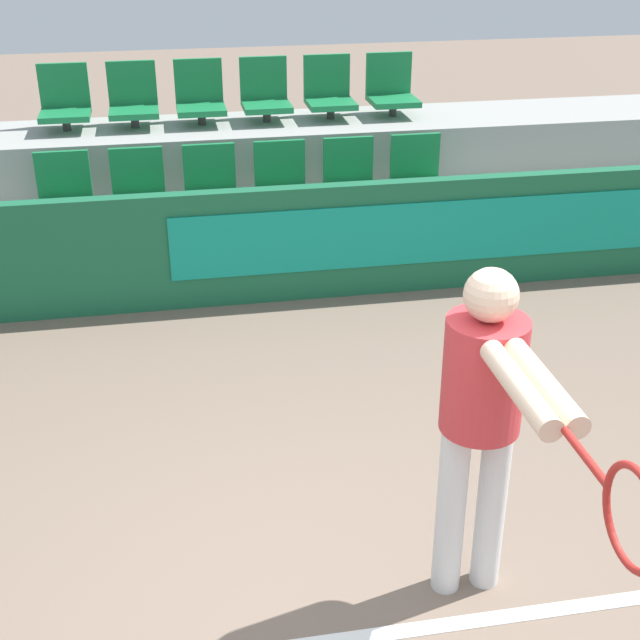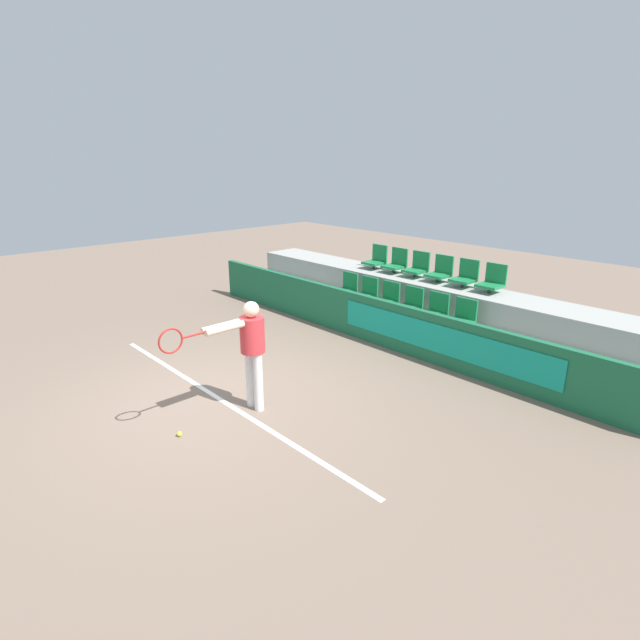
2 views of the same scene
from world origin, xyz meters
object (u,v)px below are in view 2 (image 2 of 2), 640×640
at_px(stadium_chair_6, 376,259).
at_px(tennis_player, 249,344).
at_px(stadium_chair_1, 366,292).
at_px(tennis_ball, 179,434).
at_px(stadium_chair_9, 441,271).
at_px(stadium_chair_10, 465,276).
at_px(stadium_chair_8, 418,267).
at_px(stadium_chair_11, 492,281).
at_px(stadium_chair_5, 462,317).
at_px(stadium_chair_2, 387,298).
at_px(stadium_chair_3, 410,304).
at_px(stadium_chair_0, 347,287).
at_px(stadium_chair_7, 396,263).
at_px(stadium_chair_4, 435,310).

distance_m(stadium_chair_6, tennis_player, 5.32).
relative_size(stadium_chair_1, tennis_ball, 8.00).
bearing_deg(stadium_chair_9, tennis_player, -86.83).
relative_size(stadium_chair_10, tennis_player, 0.33).
xyz_separation_m(stadium_chair_1, stadium_chair_8, (0.57, 0.95, 0.50)).
height_order(stadium_chair_6, stadium_chair_11, same).
xyz_separation_m(stadium_chair_6, stadium_chair_9, (1.71, 0.00, 0.00)).
bearing_deg(stadium_chair_5, stadium_chair_8, 150.90).
relative_size(stadium_chair_2, stadium_chair_5, 1.00).
height_order(stadium_chair_3, stadium_chair_10, stadium_chair_10).
height_order(stadium_chair_0, stadium_chair_8, stadium_chair_8).
bearing_deg(stadium_chair_8, stadium_chair_5, -29.10).
xyz_separation_m(stadium_chair_9, stadium_chair_11, (1.14, 0.00, 0.00)).
relative_size(stadium_chair_1, stadium_chair_10, 1.00).
bearing_deg(stadium_chair_8, stadium_chair_1, -120.91).
height_order(stadium_chair_3, stadium_chair_5, same).
height_order(stadium_chair_6, tennis_player, tennis_player).
bearing_deg(stadium_chair_10, stadium_chair_1, -150.90).
bearing_deg(stadium_chair_0, stadium_chair_5, 0.00).
relative_size(stadium_chair_2, stadium_chair_7, 1.00).
relative_size(stadium_chair_1, stadium_chair_2, 1.00).
bearing_deg(stadium_chair_8, tennis_ball, -82.36).
bearing_deg(tennis_ball, stadium_chair_1, 105.20).
bearing_deg(stadium_chair_1, stadium_chair_5, 0.00).
relative_size(stadium_chair_1, stadium_chair_5, 1.00).
distance_m(stadium_chair_10, tennis_ball, 6.16).
bearing_deg(stadium_chair_8, stadium_chair_6, 180.00).
bearing_deg(stadium_chair_6, stadium_chair_1, -59.09).
distance_m(stadium_chair_9, tennis_ball, 6.15).
bearing_deg(stadium_chair_6, stadium_chair_8, 0.00).
bearing_deg(stadium_chair_8, stadium_chair_0, -140.14).
distance_m(tennis_player, tennis_ball, 1.46).
bearing_deg(stadium_chair_11, stadium_chair_1, -157.34).
height_order(stadium_chair_0, tennis_ball, stadium_chair_0).
relative_size(stadium_chair_4, stadium_chair_7, 1.00).
height_order(stadium_chair_1, tennis_player, tennis_player).
distance_m(stadium_chair_6, tennis_ball, 6.45).
bearing_deg(stadium_chair_3, stadium_chair_5, 0.00).
bearing_deg(stadium_chair_5, stadium_chair_3, 180.00).
xyz_separation_m(stadium_chair_1, stadium_chair_7, (0.00, 0.95, 0.50)).
bearing_deg(stadium_chair_7, tennis_ball, -77.12).
bearing_deg(tennis_ball, stadium_chair_10, 86.85).
bearing_deg(stadium_chair_11, stadium_chair_3, -140.14).
relative_size(stadium_chair_3, stadium_chair_7, 1.00).
xyz_separation_m(stadium_chair_3, tennis_ball, (0.24, -5.08, -0.68)).
distance_m(stadium_chair_3, tennis_ball, 5.13).
bearing_deg(tennis_ball, stadium_chair_3, 92.69).
height_order(stadium_chair_5, stadium_chair_9, stadium_chair_9).
relative_size(stadium_chair_9, stadium_chair_10, 1.00).
bearing_deg(tennis_player, stadium_chair_7, 106.24).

